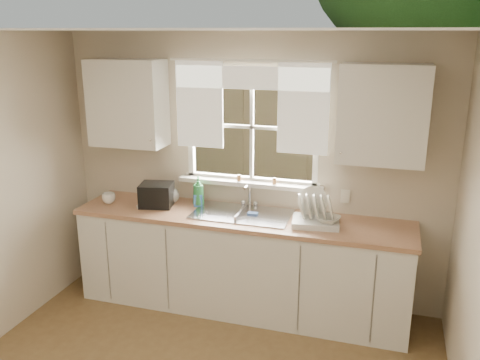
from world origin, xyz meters
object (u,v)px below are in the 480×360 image
(black_appliance, at_px, (157,195))
(soap_bottle_a, at_px, (198,191))
(dish_rack, at_px, (316,215))
(cup, at_px, (109,198))

(black_appliance, bearing_deg, soap_bottle_a, 5.35)
(dish_rack, height_order, black_appliance, dish_rack)
(cup, bearing_deg, dish_rack, 23.76)
(cup, bearing_deg, black_appliance, 31.43)
(cup, height_order, black_appliance, black_appliance)
(dish_rack, xyz_separation_m, soap_bottle_a, (-1.13, 0.16, 0.06))
(dish_rack, xyz_separation_m, cup, (-1.98, -0.03, -0.03))
(soap_bottle_a, distance_m, cup, 0.87)
(soap_bottle_a, bearing_deg, black_appliance, 178.83)
(dish_rack, relative_size, black_appliance, 1.45)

